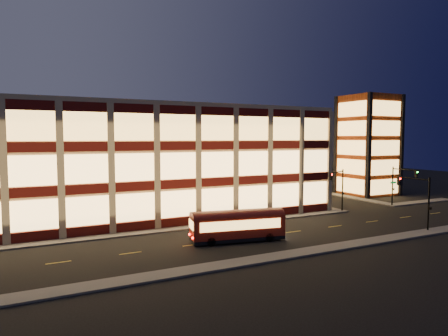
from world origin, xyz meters
TOP-DOWN VIEW (x-y plane):
  - ground at (0.00, 0.00)m, footprint 200.00×200.00m
  - sidewalk_office_south at (-3.00, 1.00)m, footprint 54.00×2.00m
  - sidewalk_office_east at (23.00, 17.00)m, footprint 2.00×30.00m
  - sidewalk_tower_south at (40.00, 1.00)m, footprint 14.00×2.00m
  - sidewalk_tower_west at (34.00, 17.00)m, footprint 2.00×30.00m
  - sidewalk_near at (0.00, -13.00)m, footprint 100.00×2.00m
  - office_building at (-2.91, 16.91)m, footprint 50.45×30.45m
  - stair_tower at (39.95, 11.95)m, footprint 8.60×8.60m
  - traffic_signal_far at (22.21, 0.24)m, footprint 3.79×1.87m
  - traffic_signal_right at (33.50, -0.62)m, footprint 1.20×4.37m
  - traffic_signal_near at (23.50, -11.03)m, footprint 0.32×4.45m
  - trolley_bus at (2.61, -6.67)m, footprint 9.66×4.00m

SIDE VIEW (x-z plane):
  - ground at x=0.00m, z-range 0.00..0.00m
  - sidewalk_office_south at x=-3.00m, z-range 0.00..0.15m
  - sidewalk_office_east at x=23.00m, z-range 0.00..0.15m
  - sidewalk_tower_south at x=40.00m, z-range 0.00..0.15m
  - sidewalk_tower_west at x=34.00m, z-range 0.00..0.15m
  - sidewalk_near at x=0.00m, z-range 0.00..0.15m
  - trolley_bus at x=2.61m, z-range 0.17..3.35m
  - traffic_signal_right at x=33.50m, z-range 1.10..7.10m
  - traffic_signal_far at x=22.21m, z-range 1.11..7.11m
  - traffic_signal_near at x=23.50m, z-range 1.13..7.13m
  - office_building at x=-2.91m, z-range 0.00..14.50m
  - stair_tower at x=39.95m, z-range -0.01..17.99m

